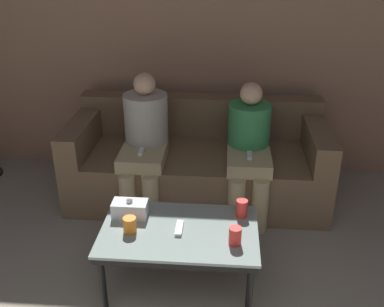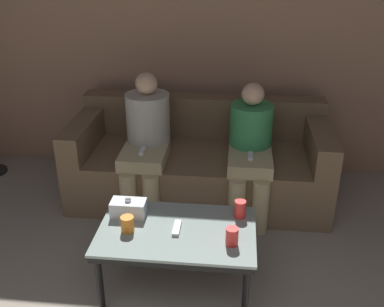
{
  "view_description": "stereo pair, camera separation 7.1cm",
  "coord_description": "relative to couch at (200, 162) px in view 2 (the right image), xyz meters",
  "views": [
    {
      "loc": [
        0.23,
        -0.05,
        2.04
      ],
      "look_at": [
        0.0,
        2.77,
        0.69
      ],
      "focal_mm": 42.0,
      "sensor_mm": 36.0,
      "label": 1
    },
    {
      "loc": [
        0.3,
        -0.05,
        2.04
      ],
      "look_at": [
        0.0,
        2.77,
        0.69
      ],
      "focal_mm": 42.0,
      "sensor_mm": 36.0,
      "label": 2
    }
  ],
  "objects": [
    {
      "name": "wall_back",
      "position": [
        0.0,
        0.55,
        1.0
      ],
      "size": [
        12.0,
        0.06,
        2.6
      ],
      "color": "#9E755B",
      "rests_on": "ground_plane"
    },
    {
      "name": "couch",
      "position": [
        0.0,
        0.0,
        0.0
      ],
      "size": [
        2.13,
        0.93,
        0.79
      ],
      "color": "brown",
      "rests_on": "ground_plane"
    },
    {
      "name": "coffee_table",
      "position": [
        -0.03,
        -1.23,
        0.11
      ],
      "size": [
        0.95,
        0.6,
        0.46
      ],
      "color": "#8C9E99",
      "rests_on": "ground_plane"
    },
    {
      "name": "cup_near_left",
      "position": [
        0.35,
        -1.05,
        0.22
      ],
      "size": [
        0.07,
        0.07,
        0.11
      ],
      "color": "red",
      "rests_on": "coffee_table"
    },
    {
      "name": "cup_near_right",
      "position": [
        -0.32,
        -1.28,
        0.21
      ],
      "size": [
        0.08,
        0.08,
        0.1
      ],
      "color": "orange",
      "rests_on": "coffee_table"
    },
    {
      "name": "cup_far_center",
      "position": [
        0.3,
        -1.34,
        0.21
      ],
      "size": [
        0.07,
        0.07,
        0.11
      ],
      "color": "red",
      "rests_on": "coffee_table"
    },
    {
      "name": "tissue_box",
      "position": [
        -0.35,
        -1.1,
        0.21
      ],
      "size": [
        0.22,
        0.12,
        0.13
      ],
      "color": "silver",
      "rests_on": "coffee_table"
    },
    {
      "name": "game_remote",
      "position": [
        -0.03,
        -1.23,
        0.17
      ],
      "size": [
        0.04,
        0.15,
        0.02
      ],
      "color": "white",
      "rests_on": "coffee_table"
    },
    {
      "name": "seated_person_left_end",
      "position": [
        -0.42,
        -0.2,
        0.3
      ],
      "size": [
        0.35,
        0.67,
        1.11
      ],
      "color": "tan",
      "rests_on": "ground_plane"
    },
    {
      "name": "seated_person_mid_left",
      "position": [
        0.42,
        -0.21,
        0.27
      ],
      "size": [
        0.34,
        0.67,
        1.05
      ],
      "color": "tan",
      "rests_on": "ground_plane"
    }
  ]
}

